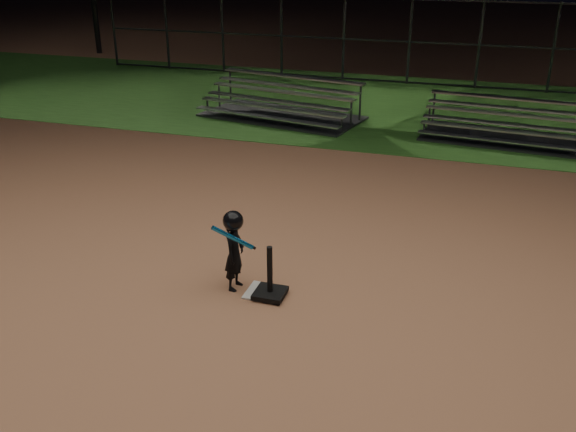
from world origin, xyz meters
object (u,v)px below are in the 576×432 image
Objects in this scene: home_plate at (264,292)px; bleacher_left at (281,110)px; batting_tee at (270,287)px; bleacher_right at (503,133)px; child_batter at (234,248)px.

bleacher_left is at bearing 106.63° from home_plate.
batting_tee is at bearing -32.02° from home_plate.
batting_tee is 8.30m from bleacher_right.
home_plate is at bearing -62.20° from bleacher_left.
bleacher_right is at bearing 70.83° from batting_tee.
batting_tee is (0.10, -0.06, 0.13)m from home_plate.
batting_tee is at bearing -61.69° from bleacher_left.
bleacher_right is (2.73, 7.84, 0.03)m from batting_tee.
child_batter is (-0.50, 0.08, 0.43)m from batting_tee.
home_plate is 0.17m from batting_tee.
child_batter reaches higher than bleacher_right.
bleacher_right is at bearing 70.04° from home_plate.
home_plate is 0.42× the size of child_batter.
home_plate is 8.44m from bleacher_left.
bleacher_left reaches higher than batting_tee.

